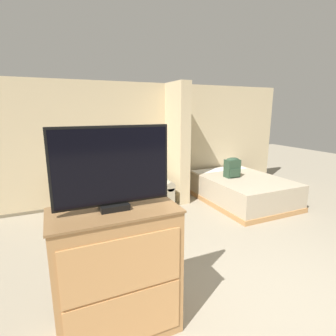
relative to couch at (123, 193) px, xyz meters
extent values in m
plane|color=gray|center=(0.82, -3.57, -0.32)|extent=(20.00, 20.00, 0.00)
cube|color=#CCB78E|center=(0.82, 0.47, 0.98)|extent=(7.11, 0.12, 2.60)
cube|color=#70644E|center=(0.82, 0.40, -0.29)|extent=(7.11, 0.02, 0.06)
cube|color=black|center=(0.00, 0.40, 1.10)|extent=(0.62, 0.02, 0.49)
cube|color=#9E845B|center=(0.00, 0.38, 1.10)|extent=(0.55, 0.01, 0.42)
cube|color=#CCB78E|center=(1.26, 0.02, 0.98)|extent=(0.24, 0.80, 2.60)
cube|color=tan|center=(0.00, -0.05, -0.11)|extent=(1.60, 0.84, 0.42)
cube|color=tan|center=(0.00, 0.27, 0.35)|extent=(1.60, 0.20, 0.50)
cube|color=tan|center=(-0.89, -0.05, -0.11)|extent=(0.18, 0.84, 0.42)
cylinder|color=tan|center=(-0.89, -0.05, 0.14)|extent=(0.20, 0.84, 0.20)
cube|color=tan|center=(0.89, -0.05, -0.11)|extent=(0.18, 0.84, 0.42)
cylinder|color=tan|center=(0.89, -0.05, 0.14)|extent=(0.20, 0.84, 0.20)
cube|color=#BAAF94|center=(-0.40, -0.10, 0.15)|extent=(0.78, 0.60, 0.10)
cube|color=#BAAF94|center=(0.40, -0.10, 0.15)|extent=(0.78, 0.60, 0.10)
cube|color=#B27F4C|center=(-0.10, -0.92, 0.11)|extent=(0.79, 0.45, 0.04)
cylinder|color=#B27F4C|center=(-0.45, -1.10, -0.11)|extent=(0.04, 0.04, 0.42)
cylinder|color=#B27F4C|center=(0.25, -1.10, -0.11)|extent=(0.04, 0.04, 0.42)
cylinder|color=#B27F4C|center=(-0.45, -0.73, -0.11)|extent=(0.04, 0.04, 0.42)
cylinder|color=#B27F4C|center=(0.25, -0.73, -0.11)|extent=(0.04, 0.04, 0.42)
cube|color=#B27F4C|center=(-1.14, -0.07, 0.23)|extent=(0.37, 0.37, 0.04)
cylinder|color=#B27F4C|center=(-1.30, -0.22, -0.06)|extent=(0.04, 0.04, 0.54)
cylinder|color=#B27F4C|center=(-0.99, -0.22, -0.06)|extent=(0.04, 0.04, 0.54)
cylinder|color=#B27F4C|center=(-1.30, 0.09, -0.06)|extent=(0.04, 0.04, 0.54)
cylinder|color=#B27F4C|center=(-0.99, 0.09, -0.06)|extent=(0.04, 0.04, 0.54)
cylinder|color=tan|center=(-1.14, -0.07, 0.32)|extent=(0.14, 0.14, 0.14)
cylinder|color=tan|center=(-1.14, -0.07, 0.42)|extent=(0.02, 0.02, 0.06)
cone|color=white|center=(-1.14, -0.07, 0.57)|extent=(0.33, 0.33, 0.22)
cube|color=#B27F4C|center=(-0.86, -3.08, 0.27)|extent=(1.06, 0.54, 1.19)
cube|color=brown|center=(-0.86, -3.08, 0.87)|extent=(1.09, 0.56, 0.02)
cube|color=tan|center=(-0.86, -3.35, 0.51)|extent=(0.96, 0.01, 0.47)
cube|color=tan|center=(-0.86, -3.35, 0.01)|extent=(0.96, 0.01, 0.47)
cube|color=black|center=(-0.86, -3.08, 0.91)|extent=(0.24, 0.16, 0.05)
cube|color=black|center=(-0.86, -3.08, 1.26)|extent=(0.96, 0.04, 0.65)
cube|color=black|center=(-0.86, -3.10, 1.26)|extent=(0.92, 0.01, 0.61)
cube|color=#B27F4C|center=(2.50, -0.73, -0.27)|extent=(1.59, 2.17, 0.10)
cube|color=tan|center=(2.50, -0.73, 0.01)|extent=(1.55, 2.13, 0.46)
cube|color=white|center=(2.50, 0.11, 0.19)|extent=(1.43, 0.36, 0.10)
cube|color=#2D4733|center=(2.30, -0.62, 0.43)|extent=(0.32, 0.20, 0.39)
cube|color=#2D4733|center=(2.30, -0.73, 0.36)|extent=(0.24, 0.03, 0.17)
ellipsoid|color=#2D4733|center=(2.30, -0.62, 0.63)|extent=(0.31, 0.19, 0.09)
camera|label=1|loc=(-1.30, -5.16, 1.71)|focal=28.00mm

